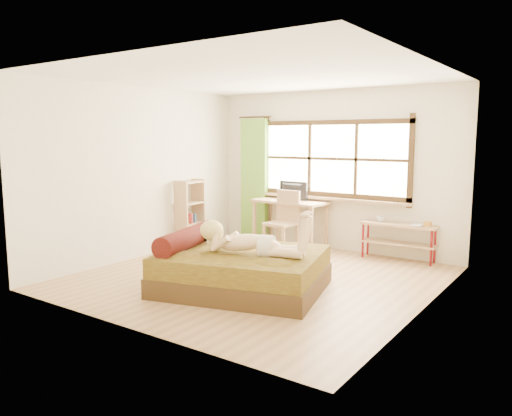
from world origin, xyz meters
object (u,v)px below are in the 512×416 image
Objects in this scene: chair at (284,218)px; bookshelf at (190,213)px; kitten at (204,235)px; bed at (239,269)px; desk at (290,207)px; pipe_shelf at (399,234)px; woman at (250,230)px.

bookshelf is (-1.52, -0.66, 0.02)m from chair.
kitten is 2.04m from chair.
bed is 2.66m from desk.
chair is 1.88m from pipe_shelf.
woman is at bearing -64.25° from chair.
pipe_shelf is at bearing 8.00° from desk.
chair is at bearing 96.24° from woman.
woman reaches higher than kitten.
kitten is 0.22× the size of desk.
bed is 2.88m from pipe_shelf.
woman is 1.34× the size of chair.
pipe_shelf is (0.95, 2.67, -0.36)m from woman.
woman is 0.90m from kitten.
bed is 1.97× the size of pipe_shelf.
desk is at bearing -178.76° from pipe_shelf.
bookshelf is at bearing -152.14° from chair.
desk is at bearing 91.88° from bed.
bookshelf reaches higher than desk.
pipe_shelf is at bearing 39.01° from kitten.
woman reaches higher than bed.
bookshelf reaches higher than bed.
woman is 1.17× the size of bookshelf.
kitten is 2.05m from bookshelf.
pipe_shelf is (1.92, 0.12, -0.29)m from desk.
chair is (0.11, -0.36, -0.14)m from desk.
woman is 2.36m from chair.
bed is at bearing -68.61° from desk.
desk is 1.16× the size of pipe_shelf.
chair is at bearing -167.60° from pipe_shelf.
chair is at bearing 91.92° from bed.
bed is 0.56m from woman.
bookshelf is at bearing -163.51° from pipe_shelf.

